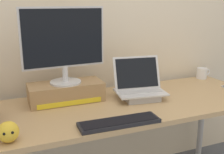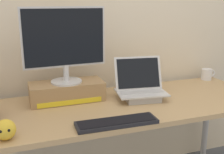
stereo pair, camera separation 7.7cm
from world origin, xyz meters
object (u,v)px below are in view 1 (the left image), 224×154
at_px(desktop_monitor, 64,43).
at_px(open_laptop, 140,90).
at_px(toner_box_yellow, 66,92).
at_px(external_keyboard, 119,122).
at_px(coffee_mug, 202,73).
at_px(plush_toy, 8,132).

distance_m(desktop_monitor, open_laptop, 0.58).
bearing_deg(desktop_monitor, toner_box_yellow, 91.24).
height_order(external_keyboard, coffee_mug, coffee_mug).
bearing_deg(external_keyboard, open_laptop, 50.28).
bearing_deg(open_laptop, toner_box_yellow, 172.47).
relative_size(open_laptop, coffee_mug, 2.77).
xyz_separation_m(desktop_monitor, open_laptop, (0.47, -0.13, -0.33)).
distance_m(external_keyboard, plush_toy, 0.55).
bearing_deg(coffee_mug, open_laptop, -161.59).
bearing_deg(toner_box_yellow, open_laptop, -15.17).
distance_m(toner_box_yellow, open_laptop, 0.49).
xyz_separation_m(toner_box_yellow, plush_toy, (-0.37, -0.44, -0.01)).
xyz_separation_m(open_laptop, plush_toy, (-0.84, -0.31, -0.00)).
bearing_deg(open_laptop, plush_toy, -152.16).
height_order(toner_box_yellow, coffee_mug, toner_box_yellow).
xyz_separation_m(open_laptop, external_keyboard, (-0.29, -0.33, -0.04)).
bearing_deg(coffee_mug, plush_toy, -160.62).
height_order(open_laptop, coffee_mug, open_laptop).
relative_size(open_laptop, plush_toy, 3.55).
height_order(toner_box_yellow, plush_toy, toner_box_yellow).
relative_size(desktop_monitor, plush_toy, 5.33).
bearing_deg(coffee_mug, desktop_monitor, -174.55).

